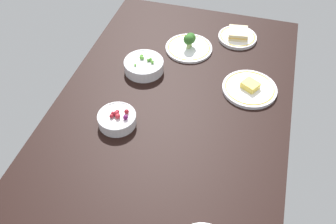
{
  "coord_description": "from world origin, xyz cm",
  "views": [
    {
      "loc": [
        90.81,
        25.78,
        107.32
      ],
      "look_at": [
        0.0,
        0.0,
        6.0
      ],
      "focal_mm": 39.28,
      "sensor_mm": 36.0,
      "label": 1
    }
  ],
  "objects_px": {
    "bowl_berries": "(117,119)",
    "plate_broccoli": "(189,45)",
    "bowl_peas": "(144,65)",
    "plate_sandwich": "(238,36)",
    "plate_cheese": "(250,88)"
  },
  "relations": [
    {
      "from": "plate_sandwich",
      "to": "plate_broccoli",
      "type": "bearing_deg",
      "value": -55.36
    },
    {
      "from": "bowl_berries",
      "to": "plate_sandwich",
      "type": "relative_size",
      "value": 0.8
    },
    {
      "from": "plate_broccoli",
      "to": "plate_sandwich",
      "type": "xyz_separation_m",
      "value": [
        -0.14,
        0.2,
        -0.01
      ]
    },
    {
      "from": "bowl_peas",
      "to": "bowl_berries",
      "type": "bearing_deg",
      "value": 0.2
    },
    {
      "from": "bowl_berries",
      "to": "plate_sandwich",
      "type": "distance_m",
      "value": 0.74
    },
    {
      "from": "bowl_berries",
      "to": "plate_broccoli",
      "type": "height_order",
      "value": "plate_broccoli"
    },
    {
      "from": "bowl_peas",
      "to": "plate_sandwich",
      "type": "bearing_deg",
      "value": 133.63
    },
    {
      "from": "bowl_berries",
      "to": "plate_broccoli",
      "type": "relative_size",
      "value": 0.68
    },
    {
      "from": "bowl_berries",
      "to": "plate_sandwich",
      "type": "bearing_deg",
      "value": 151.74
    },
    {
      "from": "bowl_peas",
      "to": "plate_broccoli",
      "type": "bearing_deg",
      "value": 142.48
    },
    {
      "from": "bowl_berries",
      "to": "plate_cheese",
      "type": "bearing_deg",
      "value": 124.92
    },
    {
      "from": "bowl_peas",
      "to": "plate_sandwich",
      "type": "height_order",
      "value": "bowl_peas"
    },
    {
      "from": "bowl_peas",
      "to": "plate_cheese",
      "type": "relative_size",
      "value": 0.77
    },
    {
      "from": "plate_broccoli",
      "to": "plate_sandwich",
      "type": "height_order",
      "value": "plate_broccoli"
    },
    {
      "from": "bowl_berries",
      "to": "bowl_peas",
      "type": "bearing_deg",
      "value": -179.8
    }
  ]
}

